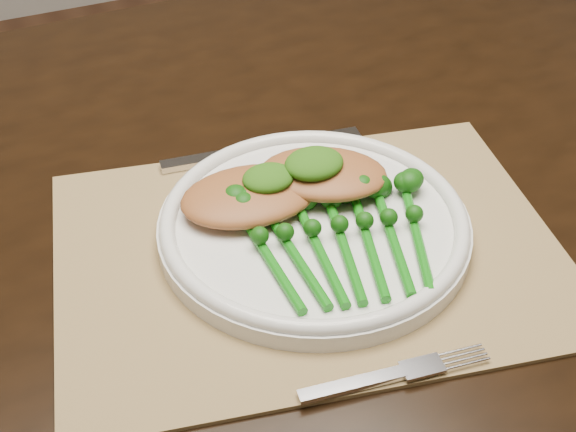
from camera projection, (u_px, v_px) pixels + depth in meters
name	position (u px, v px, depth m)	size (l,w,h in m)	color
dining_table	(274.00, 416.00, 1.03)	(1.62, 0.94, 0.75)	black
placemat	(309.00, 251.00, 0.71)	(0.44, 0.32, 0.00)	olive
dinner_plate	(314.00, 224.00, 0.72)	(0.28, 0.28, 0.03)	silver
knife	(243.00, 153.00, 0.82)	(0.21, 0.04, 0.01)	silver
fork	(407.00, 371.00, 0.60)	(0.15, 0.03, 0.00)	silver
chicken_fillet_left	(249.00, 196.00, 0.72)	(0.13, 0.09, 0.03)	#A55F2F
chicken_fillet_right	(323.00, 174.00, 0.74)	(0.12, 0.08, 0.02)	#A55F2F
pesto_dollop_left	(268.00, 178.00, 0.72)	(0.05, 0.04, 0.02)	#1A460A
pesto_dollop_right	(314.00, 163.00, 0.73)	(0.06, 0.05, 0.02)	#1A460A
broccolini_bundle	(344.00, 247.00, 0.68)	(0.18, 0.20, 0.04)	#0F670D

